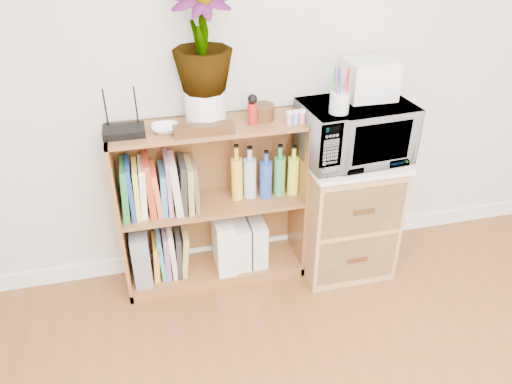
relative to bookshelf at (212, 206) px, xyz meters
name	(u,v)px	position (x,y,z in m)	size (l,w,h in m)	color
skirting_board	(267,244)	(0.35, 0.14, -0.42)	(4.00, 0.02, 0.10)	white
bookshelf	(212,206)	(0.00, 0.00, 0.00)	(1.00, 0.30, 0.95)	brown
wicker_unit	(344,214)	(0.75, -0.08, -0.12)	(0.50, 0.45, 0.70)	#9E7542
microwave	(354,131)	(0.75, -0.08, 0.40)	(0.55, 0.37, 0.30)	white
pen_cup	(339,102)	(0.61, -0.17, 0.60)	(0.09, 0.09, 0.10)	silver
small_appliance	(370,79)	(0.84, -0.01, 0.65)	(0.24, 0.20, 0.19)	silver
router	(124,131)	(-0.40, -0.02, 0.49)	(0.20, 0.13, 0.04)	black
white_bowl	(165,129)	(-0.21, -0.03, 0.49)	(0.13, 0.13, 0.03)	white
plant_pot	(206,108)	(-0.01, 0.02, 0.56)	(0.20, 0.20, 0.17)	white
potted_plant	(202,38)	(-0.01, 0.02, 0.89)	(0.28, 0.28, 0.50)	#2A6A2F
trinket_box	(204,129)	(-0.03, -0.10, 0.50)	(0.29, 0.07, 0.05)	#34200E
kokeshi_doll	(252,114)	(0.22, -0.04, 0.53)	(0.05, 0.05, 0.11)	#A91415
wooden_bowl	(262,112)	(0.28, 0.01, 0.51)	(0.13, 0.13, 0.07)	#3B2410
paint_jars	(296,119)	(0.42, -0.09, 0.50)	(0.11, 0.04, 0.06)	pink
file_box	(141,253)	(-0.41, 0.00, -0.25)	(0.09, 0.25, 0.32)	slate
magazine_holder_left	(223,241)	(0.05, -0.01, -0.24)	(0.10, 0.26, 0.32)	white
magazine_holder_mid	(240,242)	(0.15, -0.01, -0.27)	(0.09, 0.22, 0.28)	silver
magazine_holder_right	(257,240)	(0.24, -0.01, -0.27)	(0.09, 0.22, 0.27)	silver
cookbooks	(159,186)	(-0.27, 0.00, 0.16)	(0.39, 0.20, 0.31)	#1E7032
liquor_bottles	(264,172)	(0.29, 0.00, 0.17)	(0.37, 0.07, 0.31)	gold
lower_books	(170,252)	(-0.25, 0.00, -0.27)	(0.21, 0.19, 0.29)	orange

